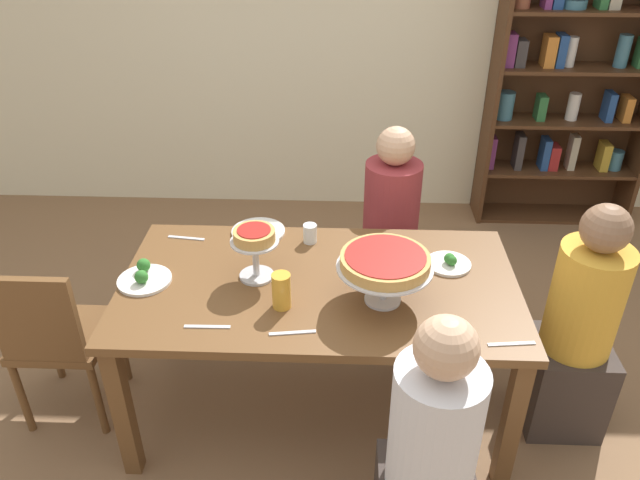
# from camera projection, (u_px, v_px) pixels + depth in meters

# --- Properties ---
(ground_plane) EXTENTS (12.00, 12.00, 0.00)m
(ground_plane) POSITION_uv_depth(u_px,v_px,m) (319.00, 405.00, 3.03)
(ground_plane) COLOR #846042
(rear_partition) EXTENTS (8.00, 0.12, 2.80)m
(rear_partition) POSITION_uv_depth(u_px,v_px,m) (333.00, 14.00, 4.18)
(rear_partition) COLOR beige
(rear_partition) RESTS_ON ground_plane
(dining_table) EXTENTS (1.70, 0.92, 0.74)m
(dining_table) POSITION_uv_depth(u_px,v_px,m) (319.00, 298.00, 2.69)
(dining_table) COLOR brown
(dining_table) RESTS_ON ground_plane
(bookshelf) EXTENTS (1.10, 0.30, 2.21)m
(bookshelf) POSITION_uv_depth(u_px,v_px,m) (577.00, 62.00, 4.09)
(bookshelf) COLOR #4C2D19
(bookshelf) RESTS_ON ground_plane
(diner_far_right) EXTENTS (0.34, 0.34, 1.15)m
(diner_far_right) POSITION_uv_depth(u_px,v_px,m) (389.00, 240.00, 3.42)
(diner_far_right) COLOR #382D28
(diner_far_right) RESTS_ON ground_plane
(diner_head_east) EXTENTS (0.34, 0.34, 1.15)m
(diner_head_east) POSITION_uv_depth(u_px,v_px,m) (575.00, 338.00, 2.71)
(diner_head_east) COLOR #382D28
(diner_head_east) RESTS_ON ground_plane
(diner_near_right) EXTENTS (0.34, 0.34, 1.15)m
(diner_near_right) POSITION_uv_depth(u_px,v_px,m) (429.00, 471.00, 2.12)
(diner_near_right) COLOR #382D28
(diner_near_right) RESTS_ON ground_plane
(chair_head_west) EXTENTS (0.40, 0.40, 0.87)m
(chair_head_west) POSITION_uv_depth(u_px,v_px,m) (56.00, 336.00, 2.74)
(chair_head_west) COLOR brown
(chair_head_west) RESTS_ON ground_plane
(deep_dish_pizza_stand) EXTENTS (0.39, 0.39, 0.22)m
(deep_dish_pizza_stand) POSITION_uv_depth(u_px,v_px,m) (385.00, 263.00, 2.44)
(deep_dish_pizza_stand) COLOR silver
(deep_dish_pizza_stand) RESTS_ON dining_table
(personal_pizza_stand) EXTENTS (0.21, 0.21, 0.24)m
(personal_pizza_stand) POSITION_uv_depth(u_px,v_px,m) (255.00, 242.00, 2.59)
(personal_pizza_stand) COLOR silver
(personal_pizza_stand) RESTS_ON dining_table
(salad_plate_near_diner) EXTENTS (0.20, 0.20, 0.06)m
(salad_plate_near_diner) POSITION_uv_depth(u_px,v_px,m) (449.00, 263.00, 2.75)
(salad_plate_near_diner) COLOR white
(salad_plate_near_diner) RESTS_ON dining_table
(salad_plate_far_diner) EXTENTS (0.23, 0.23, 0.07)m
(salad_plate_far_diner) POSITION_uv_depth(u_px,v_px,m) (144.00, 277.00, 2.65)
(salad_plate_far_diner) COLOR white
(salad_plate_far_diner) RESTS_ON dining_table
(salad_plate_spare) EXTENTS (0.26, 0.26, 0.06)m
(salad_plate_spare) POSITION_uv_depth(u_px,v_px,m) (258.00, 231.00, 2.99)
(salad_plate_spare) COLOR white
(salad_plate_spare) RESTS_ON dining_table
(beer_glass_amber_tall) EXTENTS (0.08, 0.08, 0.15)m
(beer_glass_amber_tall) POSITION_uv_depth(u_px,v_px,m) (281.00, 291.00, 2.46)
(beer_glass_amber_tall) COLOR gold
(beer_glass_amber_tall) RESTS_ON dining_table
(water_glass_clear_near) EXTENTS (0.06, 0.06, 0.09)m
(water_glass_clear_near) POSITION_uv_depth(u_px,v_px,m) (310.00, 233.00, 2.90)
(water_glass_clear_near) COLOR white
(water_glass_clear_near) RESTS_ON dining_table
(cutlery_fork_near) EXTENTS (0.18, 0.02, 0.00)m
(cutlery_fork_near) POSITION_uv_depth(u_px,v_px,m) (207.00, 327.00, 2.39)
(cutlery_fork_near) COLOR silver
(cutlery_fork_near) RESTS_ON dining_table
(cutlery_knife_near) EXTENTS (0.18, 0.04, 0.00)m
(cutlery_knife_near) POSITION_uv_depth(u_px,v_px,m) (186.00, 238.00, 2.95)
(cutlery_knife_near) COLOR silver
(cutlery_knife_near) RESTS_ON dining_table
(cutlery_fork_far) EXTENTS (0.18, 0.04, 0.00)m
(cutlery_fork_far) POSITION_uv_depth(u_px,v_px,m) (292.00, 333.00, 2.36)
(cutlery_fork_far) COLOR silver
(cutlery_fork_far) RESTS_ON dining_table
(cutlery_knife_far) EXTENTS (0.18, 0.04, 0.00)m
(cutlery_knife_far) POSITION_uv_depth(u_px,v_px,m) (511.00, 344.00, 2.30)
(cutlery_knife_far) COLOR silver
(cutlery_knife_far) RESTS_ON dining_table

